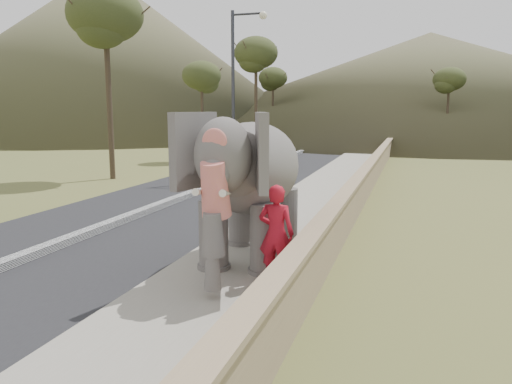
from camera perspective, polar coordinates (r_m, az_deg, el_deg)
ground at (r=8.19m, az=-9.02°, el=-15.71°), size 160.00×160.00×0.00m
road at (r=18.92m, az=-9.14°, el=-1.13°), size 7.00×120.00×0.03m
median at (r=18.90m, az=-9.15°, el=-0.84°), size 0.35×120.00×0.22m
walkway at (r=17.28m, az=5.87°, el=-1.86°), size 3.00×120.00×0.15m
parapet at (r=16.95m, az=11.36°, el=-0.59°), size 0.30×120.00×1.10m
lamppost at (r=24.36m, az=-1.94°, el=12.82°), size 1.76×0.36×8.00m
signboard at (r=23.92m, az=-1.81°, el=5.14°), size 0.60×0.08×2.40m
hill_left at (r=74.59m, az=-16.92°, el=14.94°), size 60.00×60.00×22.00m
hill_far at (r=76.70m, az=19.08°, el=11.67°), size 80.00×80.00×14.00m
elephant_and_man at (r=11.04m, az=-0.46°, el=0.49°), size 2.50×4.52×3.20m
motorcyclist at (r=30.04m, az=3.62°, el=4.21°), size 1.38×1.91×1.81m
trees at (r=34.78m, az=11.93°, el=10.41°), size 48.29×43.62×9.72m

